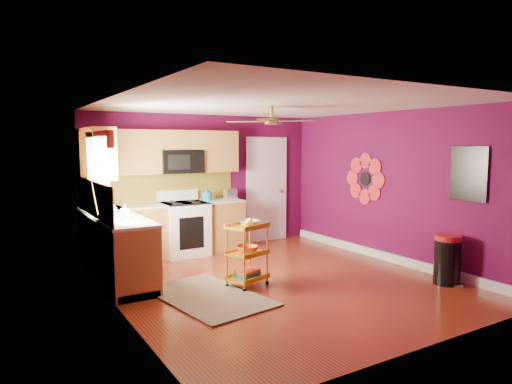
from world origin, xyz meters
TOP-DOWN VIEW (x-y plane):
  - ground at (0.00, 0.00)m, footprint 5.00×5.00m
  - room_envelope at (0.03, 0.00)m, footprint 4.54×5.04m
  - lower_cabinets at (-1.35, 1.82)m, footprint 2.81×2.31m
  - electric_range at (-0.55, 2.17)m, footprint 0.76×0.66m
  - upper_cabinetry at (-1.24, 2.17)m, footprint 2.80×2.30m
  - left_window at (-2.22, 1.05)m, footprint 0.08×1.35m
  - panel_door at (1.35, 2.47)m, footprint 0.95×0.11m
  - right_wall_art at (2.23, -0.34)m, footprint 0.04×2.74m
  - ceiling_fan at (0.00, 0.20)m, footprint 1.01×1.01m
  - shag_rug at (-1.15, -0.09)m, footprint 1.31×1.87m
  - rolling_cart at (-0.48, 0.05)m, footprint 0.62×0.52m
  - trash_can at (1.97, -1.31)m, footprint 0.46×0.46m
  - teal_kettle at (-0.09, 2.20)m, footprint 0.18×0.18m
  - toaster at (0.40, 2.22)m, footprint 0.22×0.15m
  - soap_bottle_a at (-1.91, 0.92)m, footprint 0.09×0.09m
  - soap_bottle_b at (-1.95, 1.48)m, footprint 0.14×0.14m
  - counter_dish at (-1.87, 2.09)m, footprint 0.24×0.24m
  - counter_cup at (-1.99, 0.90)m, footprint 0.12×0.12m

SIDE VIEW (x-z plane):
  - ground at x=0.00m, z-range 0.00..0.00m
  - shag_rug at x=-1.15m, z-range 0.00..0.02m
  - trash_can at x=1.97m, z-range 0.00..0.69m
  - lower_cabinets at x=-1.35m, z-range -0.04..0.90m
  - electric_range at x=-0.55m, z-range -0.08..1.05m
  - rolling_cart at x=-0.48m, z-range 0.01..0.96m
  - counter_dish at x=-1.87m, z-range 0.94..1.00m
  - counter_cup at x=-1.99m, z-range 0.94..1.04m
  - teal_kettle at x=-0.09m, z-range 0.92..1.13m
  - panel_door at x=1.35m, z-range -0.05..2.10m
  - toaster at x=0.40m, z-range 0.94..1.12m
  - soap_bottle_b at x=-1.95m, z-range 0.94..1.12m
  - soap_bottle_a at x=-1.91m, z-range 0.94..1.14m
  - right_wall_art at x=2.23m, z-range 0.92..1.96m
  - room_envelope at x=0.03m, z-range 0.37..2.89m
  - left_window at x=-2.22m, z-range 1.20..2.28m
  - upper_cabinetry at x=-1.24m, z-range 1.17..2.43m
  - ceiling_fan at x=0.00m, z-range 2.16..2.42m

